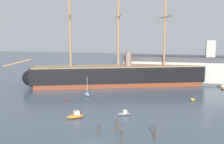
% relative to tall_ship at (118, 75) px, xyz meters
% --- Properties ---
extents(tall_ship, '(70.69, 29.89, 35.32)m').
position_rel_tall_ship_xyz_m(tall_ship, '(0.00, 0.00, 0.00)').
color(tall_ship, brown).
rests_on(tall_ship, ground).
extents(motorboat_foreground_left, '(4.13, 3.68, 1.65)m').
position_rel_tall_ship_xyz_m(motorboat_foreground_left, '(-2.26, -37.53, -3.27)').
color(motorboat_foreground_left, orange).
rests_on(motorboat_foreground_left, ground).
extents(motorboat_near_centre, '(3.23, 2.30, 1.25)m').
position_rel_tall_ship_xyz_m(motorboat_near_centre, '(7.98, -33.11, -3.41)').
color(motorboat_near_centre, gray).
rests_on(motorboat_near_centre, ground).
extents(dinghy_mid_left, '(1.44, 2.22, 0.48)m').
position_rel_tall_ship_xyz_m(dinghy_mid_left, '(-10.13, -23.39, -3.60)').
color(dinghy_mid_left, '#B22D28').
rests_on(dinghy_mid_left, ground).
extents(sailboat_alongside_bow, '(3.32, 4.60, 5.86)m').
position_rel_tall_ship_xyz_m(sailboat_alongside_bow, '(-6.45, -16.37, -3.35)').
color(sailboat_alongside_bow, '#7FB2D6').
rests_on(sailboat_alongside_bow, ground).
extents(dinghy_alongside_stern, '(1.56, 2.90, 0.65)m').
position_rel_tall_ship_xyz_m(dinghy_alongside_stern, '(24.54, -15.96, -3.52)').
color(dinghy_alongside_stern, gold).
rests_on(dinghy_alongside_stern, ground).
extents(dinghy_far_left, '(2.65, 1.32, 0.61)m').
position_rel_tall_ship_xyz_m(dinghy_far_left, '(-20.28, 4.43, -3.54)').
color(dinghy_far_left, silver).
rests_on(dinghy_far_left, ground).
extents(motorboat_far_right, '(1.51, 3.56, 1.49)m').
position_rel_tall_ship_xyz_m(motorboat_far_right, '(35.91, 2.10, -3.32)').
color(motorboat_far_right, orange).
rests_on(motorboat_far_right, ground).
extents(motorboat_distant_centre, '(3.47, 4.39, 1.71)m').
position_rel_tall_ship_xyz_m(motorboat_distant_centre, '(6.93, 10.69, -3.25)').
color(motorboat_distant_centre, '#236670').
rests_on(motorboat_distant_centre, ground).
extents(mooring_piling_nearest, '(0.43, 0.43, 2.04)m').
position_rel_tall_ship_xyz_m(mooring_piling_nearest, '(8.22, -42.74, -2.83)').
color(mooring_piling_nearest, '#4C3D2D').
rests_on(mooring_piling_nearest, ground).
extents(mooring_piling_left_pair, '(0.35, 0.35, 2.38)m').
position_rel_tall_ship_xyz_m(mooring_piling_left_pair, '(15.64, -45.33, -2.66)').
color(mooring_piling_left_pair, '#423323').
rests_on(mooring_piling_left_pair, ground).
extents(mooring_piling_right_pair, '(0.35, 0.35, 1.98)m').
position_rel_tall_ship_xyz_m(mooring_piling_right_pair, '(10.13, -47.64, -2.86)').
color(mooring_piling_right_pair, '#4C3D2D').
rests_on(mooring_piling_right_pair, ground).
extents(mooring_piling_midwater, '(0.30, 0.30, 1.45)m').
position_rel_tall_ship_xyz_m(mooring_piling_midwater, '(5.07, -44.80, -3.12)').
color(mooring_piling_midwater, '#4C3D2D').
rests_on(mooring_piling_midwater, ground).
extents(dockside_warehouse_right, '(59.50, 12.39, 16.21)m').
position_rel_tall_ship_xyz_m(dockside_warehouse_right, '(27.75, 12.20, 1.17)').
color(dockside_warehouse_right, '#565659').
rests_on(dockside_warehouse_right, ground).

